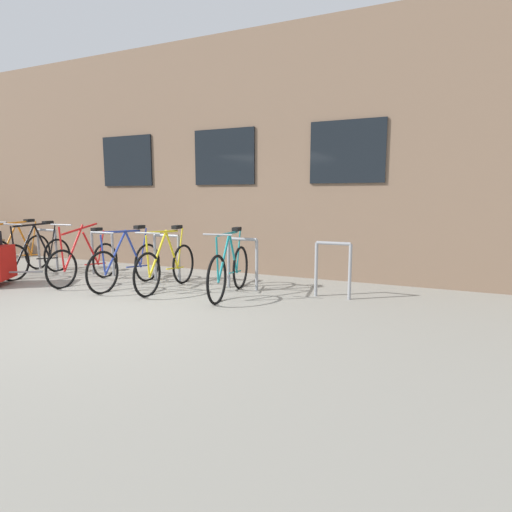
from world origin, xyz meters
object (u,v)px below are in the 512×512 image
object	(u,v)px
bicycle_orange	(19,253)
bicycle_yellow	(167,266)
bicycle_black	(37,256)
bicycle_blue	(127,264)
bicycle_red	(85,261)
bicycle_teal	(230,270)

from	to	relation	value
bicycle_orange	bicycle_yellow	size ratio (longest dim) A/B	0.98
bicycle_orange	bicycle_black	xyz separation A→B (m)	(0.58, -0.06, -0.02)
bicycle_blue	bicycle_black	world-z (taller)	bicycle_black
bicycle_red	bicycle_yellow	bearing A→B (deg)	4.86
bicycle_orange	bicycle_blue	bearing A→B (deg)	-2.71
bicycle_red	bicycle_orange	bearing A→B (deg)	175.12
bicycle_teal	bicycle_blue	bearing A→B (deg)	-175.05
bicycle_red	bicycle_teal	world-z (taller)	bicycle_red
bicycle_orange	bicycle_black	size ratio (longest dim) A/B	1.03
bicycle_yellow	bicycle_red	distance (m)	1.66
bicycle_yellow	bicycle_black	size ratio (longest dim) A/B	1.05
bicycle_blue	bicycle_black	xyz separation A→B (m)	(-2.26, 0.07, 0.00)
bicycle_orange	bicycle_teal	bearing A→B (deg)	0.34
bicycle_orange	bicycle_blue	distance (m)	2.84
bicycle_teal	bicycle_black	distance (m)	4.13
bicycle_black	bicycle_red	bearing A→B (deg)	-4.25
bicycle_blue	bicycle_red	size ratio (longest dim) A/B	1.05
bicycle_red	bicycle_black	bearing A→B (deg)	175.75
bicycle_teal	bicycle_black	world-z (taller)	bicycle_black
bicycle_red	bicycle_black	xyz separation A→B (m)	(-1.34, 0.10, 0.01)
bicycle_blue	bicycle_red	xyz separation A→B (m)	(-0.92, -0.03, -0.01)
bicycle_teal	bicycle_yellow	bearing A→B (deg)	-177.43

